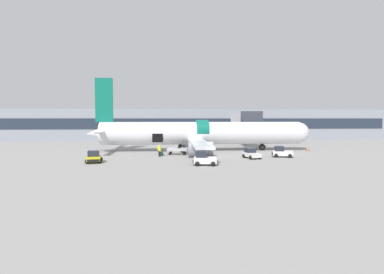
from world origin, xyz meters
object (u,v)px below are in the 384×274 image
object	(u,v)px
ground_crew_loader_a	(203,149)
ground_crew_driver	(192,148)
baggage_cart_loading	(178,151)
ground_crew_supervisor	(196,148)
baggage_tug_rear	(94,157)
airplane	(199,134)
baggage_tug_spare	(204,159)
ground_crew_loader_b	(160,150)
ground_crew_helper	(159,149)
baggage_tug_lead	(251,154)
suitcase_on_tarmac_upright	(162,154)
baggage_tug_mid	(282,152)

from	to	relation	value
ground_crew_loader_a	ground_crew_driver	distance (m)	2.44
baggage_cart_loading	ground_crew_supervisor	world-z (taller)	ground_crew_supervisor
baggage_tug_rear	ground_crew_supervisor	xyz separation A→B (m)	(13.65, 9.62, 0.16)
airplane	ground_crew_supervisor	bearing A→B (deg)	-105.44
airplane	baggage_tug_spare	world-z (taller)	airplane
ground_crew_loader_b	ground_crew_helper	xyz separation A→B (m)	(-0.11, 2.08, -0.05)
baggage_cart_loading	ground_crew_helper	xyz separation A→B (m)	(-2.87, -0.13, 0.29)
baggage_cart_loading	ground_crew_helper	distance (m)	2.89
baggage_tug_lead	baggage_tug_spare	xyz separation A→B (m)	(-7.22, -5.47, 0.12)
baggage_cart_loading	airplane	bearing A→B (deg)	53.39
airplane	baggage_tug_lead	world-z (taller)	airplane
airplane	suitcase_on_tarmac_upright	size ratio (longest dim) A/B	61.41
airplane	ground_crew_helper	bearing A→B (deg)	-142.07
baggage_tug_mid	ground_crew_driver	world-z (taller)	baggage_tug_mid
baggage_tug_lead	baggage_cart_loading	xyz separation A→B (m)	(-9.89, 5.14, -0.07)
ground_crew_helper	ground_crew_driver	bearing A→B (deg)	15.44
suitcase_on_tarmac_upright	ground_crew_loader_a	bearing A→B (deg)	3.37
ground_crew_loader_a	suitcase_on_tarmac_upright	size ratio (longest dim) A/B	2.83
ground_crew_supervisor	ground_crew_helper	size ratio (longest dim) A/B	0.99
ground_crew_driver	suitcase_on_tarmac_upright	size ratio (longest dim) A/B	2.52
ground_crew_loader_a	ground_crew_driver	xyz separation A→B (m)	(-1.57, 1.86, -0.10)
ground_crew_driver	ground_crew_supervisor	size ratio (longest dim) A/B	0.98
baggage_cart_loading	ground_crew_driver	size ratio (longest dim) A/B	2.63
ground_crew_loader_a	baggage_tug_lead	bearing A→B (deg)	-36.36
baggage_cart_loading	suitcase_on_tarmac_upright	world-z (taller)	baggage_cart_loading
baggage_tug_rear	ground_crew_helper	xyz separation A→B (m)	(7.86, 7.41, 0.17)
airplane	ground_crew_loader_a	xyz separation A→B (m)	(-0.00, -5.62, -2.00)
baggage_tug_mid	ground_crew_loader_b	world-z (taller)	ground_crew_loader_b
airplane	baggage_cart_loading	size ratio (longest dim) A/B	9.28
baggage_tug_mid	ground_crew_supervisor	distance (m)	13.20
ground_crew_driver	baggage_tug_spare	bearing A→B (deg)	-87.51
baggage_tug_lead	ground_crew_loader_b	xyz separation A→B (m)	(-12.65, 2.93, 0.27)
airplane	ground_crew_loader_b	size ratio (longest dim) A/B	22.46
ground_crew_loader_a	ground_crew_driver	bearing A→B (deg)	130.20
baggage_tug_lead	ground_crew_driver	world-z (taller)	ground_crew_driver
suitcase_on_tarmac_upright	ground_crew_helper	bearing A→B (deg)	115.96
baggage_tug_rear	ground_crew_helper	distance (m)	10.81
baggage_tug_mid	ground_crew_loader_b	size ratio (longest dim) A/B	1.88
baggage_tug_rear	ground_crew_driver	size ratio (longest dim) A/B	1.97
airplane	ground_crew_loader_a	size ratio (longest dim) A/B	21.67
ground_crew_supervisor	airplane	bearing A→B (deg)	74.56
ground_crew_driver	ground_crew_loader_a	bearing A→B (deg)	-49.80
baggage_cart_loading	ground_crew_loader_a	bearing A→B (deg)	-9.17
baggage_tug_mid	ground_crew_loader_a	bearing A→B (deg)	161.83
baggage_tug_spare	ground_crew_driver	xyz separation A→B (m)	(-0.52, 11.87, 0.08)
baggage_tug_mid	baggage_cart_loading	world-z (taller)	baggage_tug_mid
ground_crew_helper	suitcase_on_tarmac_upright	size ratio (longest dim) A/B	2.59
baggage_tug_mid	ground_crew_loader_a	world-z (taller)	ground_crew_loader_a
ground_crew_loader_a	baggage_tug_rear	bearing A→B (deg)	-154.37
suitcase_on_tarmac_upright	ground_crew_supervisor	bearing A→B (deg)	29.49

